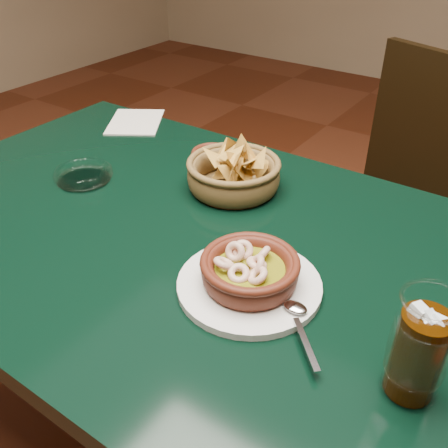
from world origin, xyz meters
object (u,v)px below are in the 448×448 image
Objects in this scene: shrimp_plate at (250,274)px; dining_chair at (390,206)px; dining_table at (173,263)px; cola_drink at (419,349)px; chip_basket at (234,174)px.

dining_chair is at bearing 89.74° from shrimp_plate.
cola_drink is at bearing -14.31° from dining_table.
chip_basket is (-0.20, 0.25, 0.01)m from shrimp_plate.
dining_table is at bearing 165.69° from cola_drink.
cola_drink reaches higher than chip_basket.
dining_chair is 3.24× the size of shrimp_plate.
dining_chair reaches higher than cola_drink.
dining_table is 1.29× the size of dining_chair.
dining_chair reaches higher than shrimp_plate.
dining_table is at bearing 161.78° from shrimp_plate.
dining_chair is 0.82m from shrimp_plate.
dining_chair is at bearing 69.07° from chip_basket.
shrimp_plate is 1.64× the size of cola_drink.
shrimp_plate is 0.32m from chip_basket.
dining_table is 0.22m from chip_basket.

